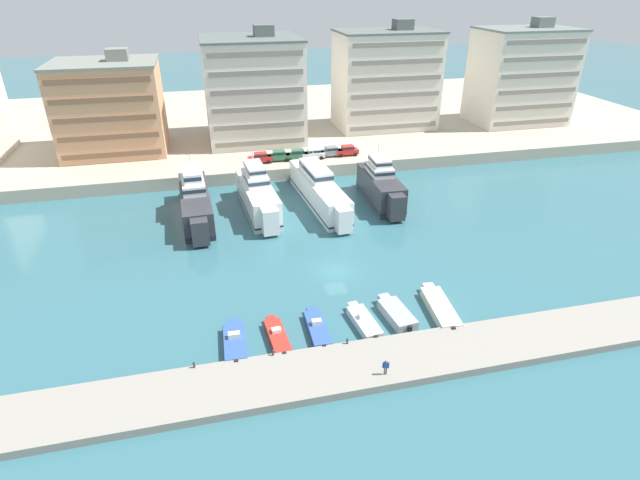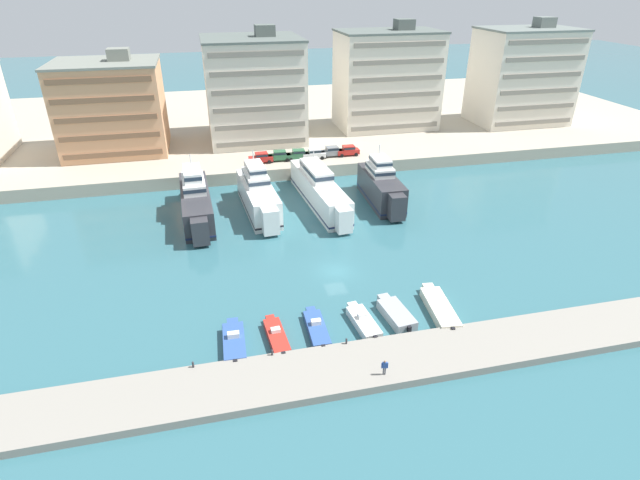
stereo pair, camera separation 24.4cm
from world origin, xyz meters
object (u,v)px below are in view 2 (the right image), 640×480
at_px(yacht_white_mid_left, 319,190).
at_px(motorboat_white_center_left, 363,322).
at_px(yacht_charcoal_center_left, 381,186).
at_px(pedestrian_near_edge, 385,366).
at_px(yacht_charcoal_far_left, 196,201).
at_px(car_green_mid_left, 298,154).
at_px(car_red_far_left, 261,157).
at_px(car_grey_center, 332,151).
at_px(car_red_center_right, 348,150).
at_px(motorboat_cream_center_right, 439,308).
at_px(car_white_center_left, 314,153).
at_px(yacht_white_left, 258,195).
at_px(motorboat_blue_far_left, 234,342).
at_px(motorboat_grey_center, 396,314).
at_px(car_green_left, 279,155).
at_px(motorboat_red_left, 276,336).
at_px(motorboat_blue_mid_left, 317,328).

relative_size(yacht_white_mid_left, motorboat_white_center_left, 3.64).
xyz_separation_m(yacht_charcoal_center_left, pedestrian_near_edge, (-12.54, -36.76, -0.91)).
height_order(yacht_charcoal_far_left, car_green_mid_left, yacht_charcoal_far_left).
height_order(motorboat_white_center_left, car_red_far_left, car_red_far_left).
distance_m(yacht_charcoal_center_left, car_grey_center, 17.37).
height_order(car_red_far_left, car_red_center_right, same).
relative_size(motorboat_cream_center_right, pedestrian_near_edge, 5.39).
distance_m(yacht_white_mid_left, car_green_mid_left, 15.15).
bearing_deg(yacht_charcoal_far_left, car_white_center_left, 36.68).
bearing_deg(pedestrian_near_edge, car_red_center_right, 77.34).
relative_size(yacht_white_left, motorboat_cream_center_right, 2.18).
distance_m(car_red_far_left, pedestrian_near_edge, 53.34).
height_order(yacht_charcoal_center_left, pedestrian_near_edge, yacht_charcoal_center_left).
xyz_separation_m(motorboat_blue_far_left, motorboat_grey_center, (16.47, 0.64, 0.06)).
xyz_separation_m(car_green_left, pedestrian_near_edge, (0.57, -53.55, -1.40)).
relative_size(motorboat_red_left, motorboat_blue_mid_left, 0.94).
bearing_deg(motorboat_red_left, yacht_charcoal_center_left, 54.53).
height_order(motorboat_grey_center, pedestrian_near_edge, pedestrian_near_edge).
bearing_deg(car_green_left, pedestrian_near_edge, -89.39).
xyz_separation_m(motorboat_blue_mid_left, motorboat_grey_center, (8.39, 0.37, 0.12)).
relative_size(yacht_white_mid_left, car_red_center_right, 5.52).
relative_size(motorboat_red_left, car_green_mid_left, 1.50).
distance_m(yacht_charcoal_center_left, motorboat_red_left, 35.82).
bearing_deg(motorboat_blue_far_left, motorboat_grey_center, 2.21).
relative_size(yacht_white_left, car_green_mid_left, 4.33).
relative_size(yacht_charcoal_far_left, car_red_far_left, 4.70).
height_order(motorboat_blue_far_left, pedestrian_near_edge, pedestrian_near_edge).
xyz_separation_m(car_red_far_left, car_green_mid_left, (6.64, 0.28, 0.00)).
bearing_deg(pedestrian_near_edge, yacht_white_mid_left, 85.27).
height_order(motorboat_red_left, car_red_center_right, car_red_center_right).
height_order(yacht_charcoal_center_left, car_grey_center, yacht_charcoal_center_left).
height_order(car_green_left, pedestrian_near_edge, car_green_left).
distance_m(yacht_charcoal_center_left, motorboat_cream_center_right, 28.81).
distance_m(motorboat_grey_center, car_red_far_left, 45.64).
bearing_deg(motorboat_white_center_left, car_red_far_left, 95.61).
distance_m(motorboat_blue_mid_left, motorboat_grey_center, 8.40).
relative_size(motorboat_grey_center, car_green_mid_left, 1.50).
bearing_deg(motorboat_grey_center, motorboat_blue_far_left, -177.79).
distance_m(car_red_far_left, car_green_left, 3.30).
distance_m(yacht_white_left, car_red_far_left, 15.62).
bearing_deg(yacht_white_left, car_white_center_left, 52.59).
bearing_deg(motorboat_blue_far_left, car_green_left, 75.72).
bearing_deg(yacht_charcoal_center_left, car_green_left, 127.98).
xyz_separation_m(yacht_charcoal_center_left, car_green_mid_left, (-9.76, 16.71, 0.49)).
height_order(motorboat_grey_center, motorboat_cream_center_right, motorboat_grey_center).
xyz_separation_m(yacht_charcoal_far_left, yacht_white_left, (8.97, 0.01, 0.04)).
height_order(car_grey_center, pedestrian_near_edge, car_grey_center).
bearing_deg(car_red_far_left, car_white_center_left, 0.36).
height_order(yacht_charcoal_center_left, car_green_left, yacht_charcoal_center_left).
height_order(motorboat_blue_far_left, car_white_center_left, car_white_center_left).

